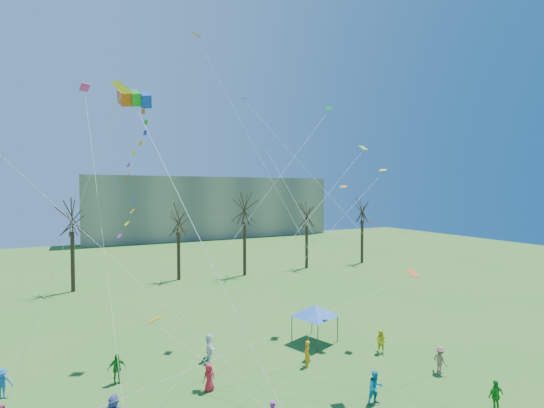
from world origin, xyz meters
name	(u,v)px	position (x,y,z in m)	size (l,w,h in m)	color
distant_building	(211,207)	(22.00, 82.00, 7.50)	(60.00, 14.00, 15.00)	gray
bare_tree_row	(184,223)	(4.01, 36.64, 7.53)	(69.28, 8.04, 11.52)	black
big_box_kite	(139,174)	(-5.12, 7.90, 12.46)	(3.01, 6.33, 18.24)	#E2470F
canopy_tent_blue	(315,310)	(8.25, 12.69, 2.44)	(3.63, 3.63, 2.88)	#3F3F44
festival_crowd	(219,401)	(-1.53, 6.73, 0.87)	(26.76, 14.88, 1.86)	#B83317
small_kites_aloft	(241,164)	(1.61, 11.38, 13.41)	(30.83, 18.75, 33.59)	orange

